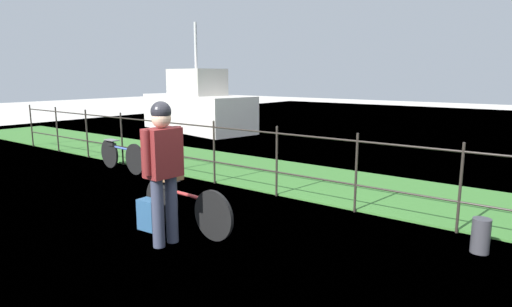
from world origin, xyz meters
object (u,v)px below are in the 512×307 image
(cyclist_person, at_px, (163,161))
(backpack_on_paving, at_px, (149,215))
(bicycle_main, at_px, (185,206))
(mooring_bollard, at_px, (481,236))
(wooden_crate, at_px, (166,170))
(moored_boat_near, at_px, (197,107))
(terrier_dog, at_px, (167,156))
(bicycle_parked, at_px, (121,155))

(cyclist_person, bearing_deg, backpack_on_paving, 159.94)
(bicycle_main, bearing_deg, mooring_bollard, 25.81)
(backpack_on_paving, relative_size, mooring_bollard, 1.01)
(cyclist_person, xyz_separation_m, backpack_on_paving, (-0.54, 0.20, -0.80))
(mooring_bollard, bearing_deg, bicycle_main, -154.19)
(wooden_crate, xyz_separation_m, moored_boat_near, (-6.75, 7.32, 0.10))
(mooring_bollard, height_order, moored_boat_near, moored_boat_near)
(bicycle_main, height_order, terrier_dog, terrier_dog)
(mooring_bollard, bearing_deg, backpack_on_paving, -153.30)
(wooden_crate, relative_size, bicycle_parked, 0.24)
(bicycle_parked, distance_m, moored_boat_near, 6.71)
(backpack_on_paving, height_order, mooring_bollard, backpack_on_paving)
(cyclist_person, height_order, moored_boat_near, moored_boat_near)
(terrier_dog, distance_m, bicycle_parked, 3.71)
(bicycle_main, relative_size, wooden_crate, 4.21)
(wooden_crate, bearing_deg, backpack_on_paving, -98.42)
(wooden_crate, xyz_separation_m, bicycle_parked, (-3.26, 1.60, -0.41))
(cyclist_person, relative_size, mooring_bollard, 4.23)
(wooden_crate, bearing_deg, cyclist_person, -43.37)
(moored_boat_near, bearing_deg, terrier_dog, -47.18)
(cyclist_person, xyz_separation_m, mooring_bollard, (2.99, 1.98, -0.80))
(bicycle_parked, bearing_deg, wooden_crate, -26.18)
(bicycle_main, relative_size, terrier_dog, 5.06)
(cyclist_person, xyz_separation_m, moored_boat_near, (-7.26, 7.79, -0.17))
(terrier_dog, bearing_deg, bicycle_main, -2.73)
(bicycle_main, distance_m, terrier_dog, 0.69)
(terrier_dog, relative_size, backpack_on_paving, 0.80)
(backpack_on_paving, xyz_separation_m, mooring_bollard, (3.54, 1.78, -0.00))
(mooring_bollard, height_order, bicycle_parked, bicycle_parked)
(bicycle_main, xyz_separation_m, terrier_dog, (-0.33, 0.02, 0.60))
(wooden_crate, relative_size, moored_boat_near, 0.08)
(backpack_on_paving, bearing_deg, bicycle_main, -150.31)
(bicycle_parked, height_order, moored_boat_near, moored_boat_near)
(wooden_crate, xyz_separation_m, cyclist_person, (0.50, -0.47, 0.26))
(wooden_crate, distance_m, moored_boat_near, 9.96)
(terrier_dog, xyz_separation_m, cyclist_person, (0.48, -0.47, 0.07))
(moored_boat_near, bearing_deg, mooring_bollard, -29.56)
(terrier_dog, height_order, moored_boat_near, moored_boat_near)
(bicycle_main, xyz_separation_m, cyclist_person, (0.15, -0.46, 0.67))
(wooden_crate, height_order, bicycle_parked, wooden_crate)
(wooden_crate, relative_size, backpack_on_paving, 0.96)
(moored_boat_near, bearing_deg, backpack_on_paving, -48.51)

